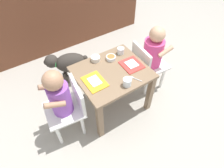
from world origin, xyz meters
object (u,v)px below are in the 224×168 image
at_px(dining_table, 112,78).
at_px(cereal_bowl_right_side, 96,58).
at_px(water_cup_left, 127,82).
at_px(seated_child_left, 61,98).
at_px(food_tray_left, 95,82).
at_px(water_cup_right, 121,51).
at_px(veggie_bowl_far, 111,58).
at_px(spoon_by_left_tray, 135,78).
at_px(seated_child_right, 152,53).
at_px(dog, 68,63).
at_px(food_tray_right, 132,65).

height_order(dining_table, cereal_bowl_right_side, cereal_bowl_right_side).
bearing_deg(water_cup_left, seated_child_left, 160.02).
distance_m(food_tray_left, water_cup_right, 0.41).
bearing_deg(veggie_bowl_far, food_tray_left, -148.02).
xyz_separation_m(veggie_bowl_far, spoon_by_left_tray, (0.03, -0.29, -0.01)).
height_order(seated_child_left, food_tray_left, seated_child_left).
xyz_separation_m(food_tray_left, spoon_by_left_tray, (0.28, -0.14, -0.00)).
relative_size(veggie_bowl_far, spoon_by_left_tray, 0.86).
height_order(water_cup_left, water_cup_right, water_cup_left).
bearing_deg(veggie_bowl_far, seated_child_left, -164.27).
bearing_deg(seated_child_left, water_cup_right, 14.73).
relative_size(dining_table, water_cup_left, 8.85).
xyz_separation_m(veggie_bowl_far, cereal_bowl_right_side, (-0.12, 0.06, 0.00)).
height_order(seated_child_right, spoon_by_left_tray, seated_child_right).
xyz_separation_m(seated_child_left, seated_child_right, (0.89, 0.04, -0.01)).
height_order(seated_child_right, food_tray_left, seated_child_right).
relative_size(seated_child_left, veggie_bowl_far, 8.39).
height_order(water_cup_right, cereal_bowl_right_side, water_cup_right).
height_order(seated_child_left, dog, seated_child_left).
xyz_separation_m(dining_table, food_tray_left, (-0.18, -0.03, 0.09)).
distance_m(dog, water_cup_right, 0.58).
relative_size(seated_child_left, water_cup_right, 11.41).
bearing_deg(water_cup_left, food_tray_left, 140.18).
bearing_deg(seated_child_right, seated_child_left, -177.51).
xyz_separation_m(seated_child_left, veggie_bowl_far, (0.52, 0.15, 0.03)).
distance_m(dog, food_tray_right, 0.70).
relative_size(dog, veggie_bowl_far, 5.15).
xyz_separation_m(seated_child_right, water_cup_left, (-0.43, -0.21, 0.05)).
distance_m(water_cup_left, water_cup_right, 0.38).
distance_m(water_cup_right, cereal_bowl_right_side, 0.23).
bearing_deg(seated_child_right, dog, 141.37).
relative_size(dog, water_cup_left, 6.49).
xyz_separation_m(dining_table, seated_child_left, (-0.45, -0.02, 0.07)).
relative_size(dog, cereal_bowl_right_side, 5.35).
bearing_deg(dog, food_tray_right, -56.81).
height_order(food_tray_left, water_cup_left, water_cup_left).
relative_size(dog, spoon_by_left_tray, 4.45).
bearing_deg(dining_table, seated_child_left, -177.63).
distance_m(dining_table, food_tray_left, 0.20).
xyz_separation_m(food_tray_right, cereal_bowl_right_side, (-0.22, 0.21, 0.01)).
height_order(dining_table, veggie_bowl_far, veggie_bowl_far).
height_order(seated_child_left, seated_child_right, seated_child_left).
height_order(seated_child_right, cereal_bowl_right_side, seated_child_right).
xyz_separation_m(seated_child_left, water_cup_right, (0.63, 0.17, 0.04)).
distance_m(water_cup_right, veggie_bowl_far, 0.12).
bearing_deg(dog, cereal_bowl_right_side, -67.04).
bearing_deg(seated_child_right, cereal_bowl_right_side, 161.20).
bearing_deg(seated_child_left, seated_child_right, 2.49).
distance_m(food_tray_right, water_cup_right, 0.18).
xyz_separation_m(dining_table, water_cup_left, (0.01, -0.19, 0.11)).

